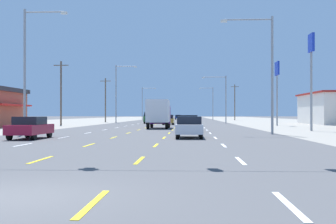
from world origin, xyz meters
TOP-DOWN VIEW (x-y plane):
  - ground_plane at (0.00, 66.00)m, footprint 572.00×572.00m
  - lot_apron_left at (-24.75, 66.00)m, footprint 28.00×440.00m
  - lot_apron_right at (24.75, 66.00)m, footprint 28.00×440.00m
  - lane_markings at (0.00, 104.50)m, footprint 10.64×227.60m
  - signal_span_wire at (-0.06, 7.98)m, footprint 27.05×0.52m
  - sedan_far_left_nearest at (-6.96, 20.27)m, footprint 1.80×4.50m
  - sedan_inner_right_near at (3.47, 21.95)m, footprint 1.80×4.50m
  - hatchback_inner_right_mid at (3.39, 31.69)m, footprint 1.72×3.90m
  - box_truck_center_turn_midfar at (-0.04, 42.23)m, footprint 2.40×7.20m
  - hatchback_center_turn_far at (0.19, 60.15)m, footprint 1.72×3.90m
  - suv_inner_left_farther at (-3.42, 69.32)m, footprint 1.98×4.90m
  - hatchback_center_turn_farthest at (-0.18, 70.19)m, footprint 1.72×3.90m
  - hatchback_far_left_distant_a at (-6.96, 101.29)m, footprint 1.72×3.90m
  - suv_inner_left_distant_b at (-3.29, 101.83)m, footprint 1.98×4.90m
  - sedan_center_turn_distant_c at (-0.03, 127.52)m, footprint 1.80×4.50m
  - storefront_right_row_2 at (27.35, 66.21)m, footprint 8.71×16.82m
  - pole_sign_right_row_1 at (15.28, 35.23)m, footprint 0.24×1.60m
  - pole_sign_right_row_2 at (15.88, 55.19)m, footprint 0.24×2.34m
  - streetlight_left_row_0 at (-9.82, 27.70)m, footprint 3.66×0.26m
  - streetlight_right_row_0 at (9.71, 27.70)m, footprint 4.24×0.26m
  - streetlight_left_row_1 at (-9.79, 73.40)m, footprint 3.97×0.26m
  - streetlight_right_row_1 at (9.63, 73.40)m, footprint 4.48×0.26m
  - streetlight_left_row_2 at (-9.74, 119.10)m, footprint 4.03×0.26m
  - streetlight_right_row_2 at (9.73, 119.10)m, footprint 4.06×0.26m
  - utility_pole_left_row_1 at (-15.45, 56.19)m, footprint 2.20×0.26m
  - utility_pole_left_row_2 at (-13.92, 82.86)m, footprint 2.20×0.26m
  - utility_pole_right_row_3 at (15.73, 112.72)m, footprint 2.20×0.26m

SIDE VIEW (x-z plane):
  - ground_plane at x=0.00m, z-range 0.00..0.00m
  - lot_apron_left at x=-24.75m, z-range 0.00..0.01m
  - lot_apron_right at x=24.75m, z-range 0.00..0.01m
  - lane_markings at x=0.00m, z-range 0.00..0.01m
  - sedan_far_left_nearest at x=-6.96m, z-range 0.03..1.49m
  - sedan_inner_right_near at x=3.47m, z-range 0.03..1.49m
  - sedan_center_turn_distant_c at x=-0.03m, z-range 0.03..1.49m
  - hatchback_inner_right_mid at x=3.39m, z-range 0.01..1.55m
  - hatchback_center_turn_far at x=0.19m, z-range 0.01..1.55m
  - hatchback_center_turn_farthest at x=-0.18m, z-range 0.01..1.55m
  - hatchback_far_left_distant_a at x=-6.96m, z-range 0.01..1.55m
  - suv_inner_left_farther at x=-3.42m, z-range 0.04..2.02m
  - suv_inner_left_distant_b at x=-3.29m, z-range 0.04..2.02m
  - box_truck_center_turn_midfar at x=-0.04m, z-range 0.22..3.45m
  - storefront_right_row_2 at x=27.35m, z-range 0.01..5.20m
  - utility_pole_left_row_2 at x=-13.92m, z-range 0.19..9.31m
  - utility_pole_left_row_1 at x=-15.45m, z-range 0.19..9.64m
  - utility_pole_right_row_3 at x=15.73m, z-range 0.20..9.90m
  - streetlight_right_row_1 at x=9.63m, z-range 0.79..9.51m
  - signal_span_wire at x=-0.06m, z-range 0.82..9.50m
  - streetlight_right_row_2 at x=9.73m, z-range 0.76..10.14m
  - streetlight_left_row_2 at x=-9.74m, z-range 0.75..10.15m
  - streetlight_right_row_0 at x=9.71m, z-range 0.78..10.31m
  - streetlight_left_row_0 at x=-9.82m, z-range 0.72..11.05m
  - streetlight_left_row_1 at x=-9.79m, z-range 0.77..11.52m
  - pole_sign_right_row_1 at x=15.28m, z-range 2.17..11.61m
  - pole_sign_right_row_2 at x=15.88m, z-range 2.47..11.53m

